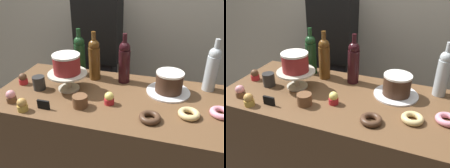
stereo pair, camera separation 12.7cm
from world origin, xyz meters
TOP-DOWN VIEW (x-y plane):
  - back_wall at (0.00, 0.90)m, footprint 6.00×0.05m
  - display_counter at (0.00, 0.00)m, footprint 1.41×0.66m
  - cake_stand_pedestal at (-0.29, 0.01)m, footprint 0.24×0.24m
  - white_layer_cake at (-0.29, 0.01)m, footprint 0.17×0.17m
  - silver_serving_platter at (0.32, 0.14)m, footprint 0.26×0.26m
  - chocolate_round_cake at (0.32, 0.14)m, footprint 0.16×0.16m
  - wine_bottle_clear at (0.56, 0.24)m, footprint 0.08×0.08m
  - wine_bottle_dark_red at (0.02, 0.21)m, footprint 0.08×0.08m
  - wine_bottle_green at (-0.30, 0.24)m, footprint 0.08×0.08m
  - wine_bottle_amber at (-0.18, 0.20)m, footprint 0.08×0.08m
  - cupcake_strawberry at (-0.53, -0.22)m, footprint 0.06×0.06m
  - cupcake_caramel at (-0.42, -0.28)m, footprint 0.06×0.06m
  - cupcake_chocolate at (-0.60, -0.01)m, footprint 0.06×0.06m
  - cupcake_lemon at (0.01, -0.09)m, footprint 0.06×0.06m
  - donut_chocolate at (0.25, -0.18)m, footprint 0.11×0.11m
  - donut_glazed at (0.44, -0.09)m, footprint 0.11×0.11m
  - donut_pink at (0.60, -0.04)m, footprint 0.11×0.11m
  - cookie_stack at (-0.14, -0.16)m, footprint 0.08×0.08m
  - price_sign_chalkboard at (-0.32, -0.23)m, footprint 0.07×0.01m
  - coffee_cup_ceramic at (-0.46, -0.04)m, footprint 0.08×0.08m
  - barista_figure at (-0.29, 0.61)m, footprint 0.36×0.22m

SIDE VIEW (x-z plane):
  - display_counter at x=0.00m, z-range 0.00..0.88m
  - barista_figure at x=-0.29m, z-range 0.04..1.64m
  - silver_serving_platter at x=0.32m, z-range 0.88..0.89m
  - donut_chocolate at x=0.25m, z-range 0.88..0.91m
  - donut_glazed at x=0.44m, z-range 0.88..0.91m
  - donut_pink at x=0.60m, z-range 0.88..0.91m
  - price_sign_chalkboard at x=-0.32m, z-range 0.88..0.93m
  - cookie_stack at x=-0.14m, z-range 0.88..0.95m
  - cupcake_strawberry at x=-0.53m, z-range 0.88..0.95m
  - cupcake_caramel at x=-0.42m, z-range 0.88..0.95m
  - cupcake_chocolate at x=-0.60m, z-range 0.88..0.95m
  - cupcake_lemon at x=0.01m, z-range 0.88..0.95m
  - coffee_cup_ceramic at x=-0.46m, z-range 0.88..0.97m
  - chocolate_round_cake at x=0.32m, z-range 0.89..1.02m
  - cake_stand_pedestal at x=-0.29m, z-range 0.90..1.02m
  - wine_bottle_clear at x=0.56m, z-range 0.86..1.19m
  - wine_bottle_dark_red at x=0.02m, z-range 0.86..1.19m
  - wine_bottle_green at x=-0.30m, z-range 0.86..1.19m
  - wine_bottle_amber at x=-0.18m, z-range 0.86..1.19m
  - white_layer_cake at x=-0.29m, z-range 0.99..1.11m
  - back_wall at x=0.00m, z-range 0.00..2.60m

